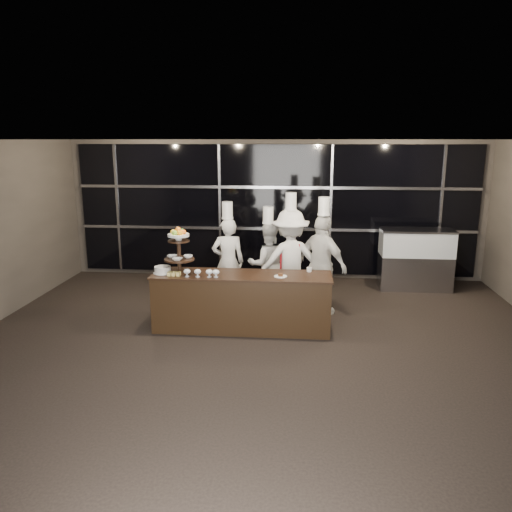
# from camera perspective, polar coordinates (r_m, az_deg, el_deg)

# --- Properties ---
(room) EXTENTS (10.00, 10.00, 10.00)m
(room) POSITION_cam_1_polar(r_m,az_deg,el_deg) (6.03, -0.26, -1.23)
(room) COLOR black
(room) RESTS_ON ground
(window_wall) EXTENTS (8.60, 0.10, 2.80)m
(window_wall) POSITION_cam_1_polar(r_m,az_deg,el_deg) (10.87, 2.16, 5.26)
(window_wall) COLOR black
(window_wall) RESTS_ON ground
(buffet_counter) EXTENTS (2.84, 0.74, 0.92)m
(buffet_counter) POSITION_cam_1_polar(r_m,az_deg,el_deg) (8.03, -1.62, -5.22)
(buffet_counter) COLOR black
(buffet_counter) RESTS_ON ground
(display_stand) EXTENTS (0.48, 0.48, 0.74)m
(display_stand) POSITION_cam_1_polar(r_m,az_deg,el_deg) (7.98, -8.81, 1.01)
(display_stand) COLOR black
(display_stand) RESTS_ON buffet_counter
(compotes) EXTENTS (0.57, 0.11, 0.12)m
(compotes) POSITION_cam_1_polar(r_m,az_deg,el_deg) (7.76, -6.15, -1.82)
(compotes) COLOR silver
(compotes) RESTS_ON buffet_counter
(layer_cake) EXTENTS (0.30, 0.30, 0.11)m
(layer_cake) POSITION_cam_1_polar(r_m,az_deg,el_deg) (8.08, -10.63, -1.57)
(layer_cake) COLOR white
(layer_cake) RESTS_ON buffet_counter
(pastry_squares) EXTENTS (0.20, 0.13, 0.05)m
(pastry_squares) POSITION_cam_1_polar(r_m,az_deg,el_deg) (7.93, -9.34, -2.01)
(pastry_squares) COLOR #E7D471
(pastry_squares) RESTS_ON buffet_counter
(small_plate) EXTENTS (0.20, 0.20, 0.05)m
(small_plate) POSITION_cam_1_polar(r_m,az_deg,el_deg) (7.76, 2.82, -2.28)
(small_plate) COLOR white
(small_plate) RESTS_ON buffet_counter
(chef_cup) EXTENTS (0.08, 0.08, 0.07)m
(chef_cup) POSITION_cam_1_polar(r_m,az_deg,el_deg) (8.08, 6.10, -1.55)
(chef_cup) COLOR white
(chef_cup) RESTS_ON buffet_counter
(display_case) EXTENTS (1.44, 0.63, 1.24)m
(display_case) POSITION_cam_1_polar(r_m,az_deg,el_deg) (10.65, 17.78, -0.01)
(display_case) COLOR #A5A5AA
(display_case) RESTS_ON ground
(chef_a) EXTENTS (0.66, 0.50, 1.92)m
(chef_a) POSITION_cam_1_polar(r_m,az_deg,el_deg) (9.13, -3.21, -0.53)
(chef_a) COLOR silver
(chef_a) RESTS_ON ground
(chef_b) EXTENTS (0.85, 0.73, 1.83)m
(chef_b) POSITION_cam_1_polar(r_m,az_deg,el_deg) (9.15, 1.36, -0.85)
(chef_b) COLOR silver
(chef_b) RESTS_ON ground
(chef_c) EXTENTS (1.32, 0.98, 2.12)m
(chef_c) POSITION_cam_1_polar(r_m,az_deg,el_deg) (8.80, 3.90, -0.54)
(chef_c) COLOR white
(chef_c) RESTS_ON ground
(chef_d) EXTENTS (1.05, 1.02, 2.07)m
(chef_d) POSITION_cam_1_polar(r_m,az_deg,el_deg) (8.66, 7.56, -0.99)
(chef_d) COLOR silver
(chef_d) RESTS_ON ground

